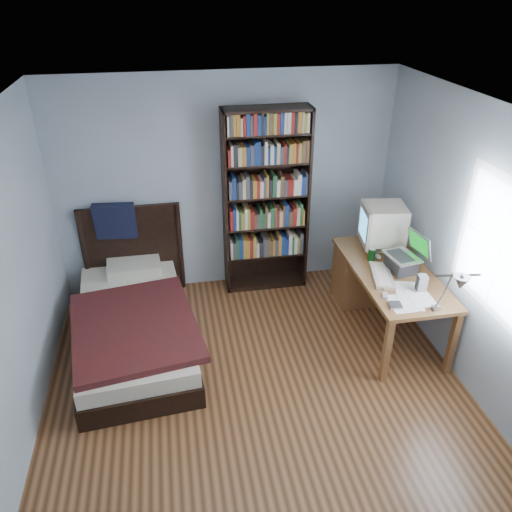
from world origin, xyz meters
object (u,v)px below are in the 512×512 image
object	(u,v)px
desk_lamp	(457,285)
bookshelf	(266,203)
speaker	(422,283)
bed	(134,319)
crt_monitor	(382,224)
keyboard	(382,275)
laptop	(403,261)
desk	(372,274)
soda_can	(372,255)

from	to	relation	value
desk_lamp	bookshelf	xyz separation A→B (m)	(-1.05, 2.23, -0.18)
speaker	bed	bearing A→B (deg)	174.01
crt_monitor	keyboard	distance (m)	0.66
laptop	desk_lamp	bearing A→B (deg)	-96.46
desk_lamp	speaker	bearing A→B (deg)	78.89
keyboard	crt_monitor	bearing A→B (deg)	83.42
desk	soda_can	distance (m)	0.45
keyboard	bed	distance (m)	2.54
desk	bed	bearing A→B (deg)	-177.17
desk	desk_lamp	bearing A→B (deg)	-91.22
speaker	desk_lamp	bearing A→B (deg)	-92.53
desk	speaker	world-z (taller)	speaker
keyboard	speaker	xyz separation A→B (m)	(0.26, -0.30, 0.07)
speaker	soda_can	distance (m)	0.68
desk_lamp	soda_can	xyz separation A→B (m)	(-0.10, 1.34, -0.46)
desk	desk_lamp	world-z (taller)	desk_lamp
desk	bed	xyz separation A→B (m)	(-2.62, -0.13, -0.16)
bookshelf	bed	distance (m)	1.92
keyboard	soda_can	bearing A→B (deg)	99.35
desk	keyboard	bearing A→B (deg)	-106.16
bed	soda_can	bearing A→B (deg)	-1.78
crt_monitor	bed	distance (m)	2.78
desk_lamp	keyboard	xyz separation A→B (m)	(-0.12, 1.01, -0.51)
crt_monitor	soda_can	distance (m)	0.37
crt_monitor	speaker	size ratio (longest dim) A/B	3.04
desk	bookshelf	distance (m)	1.44
laptop	bed	world-z (taller)	bed
desk_lamp	soda_can	world-z (taller)	desk_lamp
desk	desk_lamp	distance (m)	1.76
crt_monitor	bookshelf	xyz separation A→B (m)	(-1.13, 0.65, 0.06)
laptop	desk_lamp	world-z (taller)	desk_lamp
keyboard	laptop	bearing A→B (deg)	30.22
crt_monitor	keyboard	bearing A→B (deg)	-109.62
soda_can	crt_monitor	bearing A→B (deg)	52.75
laptop	bookshelf	world-z (taller)	bookshelf
desk	crt_monitor	bearing A→B (deg)	34.34
laptop	keyboard	xyz separation A→B (m)	(-0.25, -0.08, -0.10)
desk_lamp	bookshelf	bearing A→B (deg)	115.19
soda_can	bed	xyz separation A→B (m)	(-2.48, 0.08, -0.54)
speaker	laptop	bearing A→B (deg)	101.06
desk	soda_can	world-z (taller)	soda_can
soda_can	bookshelf	xyz separation A→B (m)	(-0.95, 0.89, 0.28)
keyboard	desk_lamp	bearing A→B (deg)	-70.00
crt_monitor	keyboard	size ratio (longest dim) A/B	1.06
desk_lamp	bookshelf	world-z (taller)	bookshelf
keyboard	speaker	distance (m)	0.40
bookshelf	bed	size ratio (longest dim) A/B	0.96
desk	laptop	distance (m)	0.64
keyboard	speaker	world-z (taller)	speaker
soda_can	speaker	bearing A→B (deg)	-69.15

